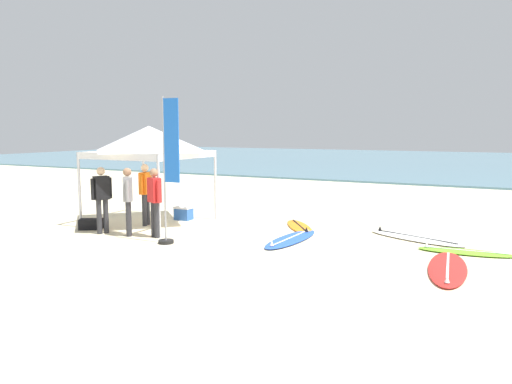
# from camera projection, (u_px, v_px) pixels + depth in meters

# --- Properties ---
(ground_plane) EXTENTS (80.00, 80.00, 0.00)m
(ground_plane) POSITION_uv_depth(u_px,v_px,m) (243.00, 234.00, 12.48)
(ground_plane) COLOR beige
(sea) EXTENTS (80.00, 36.00, 0.10)m
(sea) POSITION_uv_depth(u_px,v_px,m) (422.00, 161.00, 40.08)
(sea) COLOR #568499
(sea) RESTS_ON ground
(canopy_tent) EXTENTS (2.78, 2.78, 2.75)m
(canopy_tent) POSITION_uv_depth(u_px,v_px,m) (149.00, 139.00, 13.60)
(canopy_tent) COLOR #B7B7BC
(canopy_tent) RESTS_ON ground
(surfboard_red) EXTENTS (0.91, 2.64, 0.19)m
(surfboard_red) POSITION_uv_depth(u_px,v_px,m) (448.00, 268.00, 9.28)
(surfboard_red) COLOR red
(surfboard_red) RESTS_ON ground
(surfboard_white) EXTENTS (2.54, 1.50, 0.19)m
(surfboard_white) POSITION_uv_depth(u_px,v_px,m) (415.00, 238.00, 11.87)
(surfboard_white) COLOR white
(surfboard_white) RESTS_ON ground
(surfboard_blue) EXTENTS (0.79, 2.42, 0.19)m
(surfboard_blue) POSITION_uv_depth(u_px,v_px,m) (291.00, 239.00, 11.76)
(surfboard_blue) COLOR blue
(surfboard_blue) RESTS_ON ground
(surfboard_lime) EXTENTS (1.99, 0.65, 0.19)m
(surfboard_lime) POSITION_uv_depth(u_px,v_px,m) (465.00, 252.00, 10.52)
(surfboard_lime) COLOR #7AD12D
(surfboard_lime) RESTS_ON ground
(surfboard_orange) EXTENTS (1.55, 1.93, 0.19)m
(surfboard_orange) POSITION_uv_depth(u_px,v_px,m) (299.00, 227.00, 13.23)
(surfboard_orange) COLOR orange
(surfboard_orange) RESTS_ON ground
(person_grey) EXTENTS (0.40, 0.45, 1.71)m
(person_grey) POSITION_uv_depth(u_px,v_px,m) (128.00, 197.00, 12.17)
(person_grey) COLOR #2D2D33
(person_grey) RESTS_ON ground
(person_black) EXTENTS (0.35, 0.51, 1.71)m
(person_black) POSITION_uv_depth(u_px,v_px,m) (102.00, 195.00, 12.43)
(person_black) COLOR #2D2D33
(person_black) RESTS_ON ground
(person_red) EXTENTS (0.50, 0.36, 1.71)m
(person_red) POSITION_uv_depth(u_px,v_px,m) (155.00, 198.00, 11.98)
(person_red) COLOR #2D2D33
(person_red) RESTS_ON ground
(person_orange) EXTENTS (0.29, 0.54, 1.71)m
(person_orange) POSITION_uv_depth(u_px,v_px,m) (145.00, 190.00, 13.49)
(person_orange) COLOR #2D2D33
(person_orange) RESTS_ON ground
(banner_flag) EXTENTS (0.60, 0.36, 3.40)m
(banner_flag) POSITION_uv_depth(u_px,v_px,m) (169.00, 177.00, 11.21)
(banner_flag) COLOR #99999E
(banner_flag) RESTS_ON ground
(gear_bag_near_tent) EXTENTS (0.68, 0.58, 0.28)m
(gear_bag_near_tent) POSITION_uv_depth(u_px,v_px,m) (91.00, 224.00, 13.05)
(gear_bag_near_tent) COLOR black
(gear_bag_near_tent) RESTS_ON ground
(cooler_box) EXTENTS (0.50, 0.36, 0.39)m
(cooler_box) POSITION_uv_depth(u_px,v_px,m) (184.00, 213.00, 14.42)
(cooler_box) COLOR #2D60B7
(cooler_box) RESTS_ON ground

